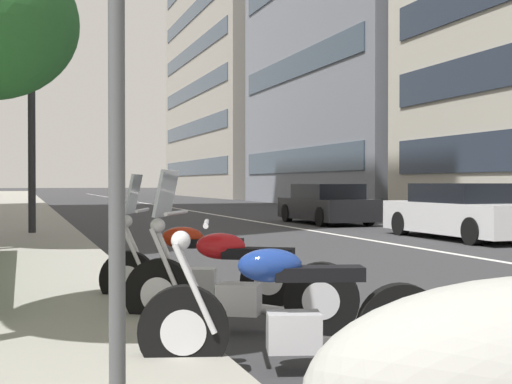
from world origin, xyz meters
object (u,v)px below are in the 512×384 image
at_px(motorcycle_nearest_camera, 290,316).
at_px(car_approaching_light, 464,213).
at_px(street_lamp_with_banners, 48,33).
at_px(parking_sign_by_curb, 118,104).
at_px(motorcycle_by_sign_pole, 194,268).
at_px(motorcycle_far_end_row, 235,284).
at_px(car_far_down_avenue, 326,205).

height_order(motorcycle_nearest_camera, car_approaching_light, car_approaching_light).
bearing_deg(street_lamp_with_banners, motorcycle_nearest_camera, -174.88).
bearing_deg(parking_sign_by_curb, motorcycle_by_sign_pole, -16.58).
bearing_deg(motorcycle_far_end_row, street_lamp_with_banners, -53.90).
bearing_deg(motorcycle_far_end_row, car_far_down_avenue, -86.87).
bearing_deg(motorcycle_far_end_row, motorcycle_nearest_camera, 119.68).
xyz_separation_m(motorcycle_nearest_camera, motorcycle_far_end_row, (1.42, -0.02, 0.03)).
xyz_separation_m(motorcycle_far_end_row, motorcycle_by_sign_pole, (1.39, 0.04, -0.01)).
relative_size(motorcycle_nearest_camera, motorcycle_far_end_row, 1.12).
distance_m(car_far_down_avenue, parking_sign_by_curb, 21.12).
relative_size(car_far_down_avenue, parking_sign_by_curb, 1.79).
height_order(motorcycle_nearest_camera, motorcycle_by_sign_pole, motorcycle_by_sign_pole).
bearing_deg(car_approaching_light, parking_sign_by_curb, 140.52).
distance_m(car_far_down_avenue, street_lamp_with_banners, 10.71).
relative_size(motorcycle_by_sign_pole, parking_sign_by_curb, 0.83).
relative_size(motorcycle_far_end_row, car_approaching_light, 0.41).
bearing_deg(car_far_down_avenue, motorcycle_by_sign_pole, 150.14).
bearing_deg(motorcycle_by_sign_pole, car_approaching_light, -119.04).
distance_m(motorcycle_nearest_camera, street_lamp_with_banners, 14.16).
distance_m(motorcycle_by_sign_pole, car_approaching_light, 11.03).
xyz_separation_m(car_approaching_light, car_far_down_avenue, (6.94, 0.54, -0.01)).
height_order(motorcycle_by_sign_pole, street_lamp_with_banners, street_lamp_with_banners).
distance_m(motorcycle_by_sign_pole, street_lamp_with_banners, 11.54).
bearing_deg(car_far_down_avenue, car_approaching_light, -175.84).
bearing_deg(car_far_down_avenue, motorcycle_far_end_row, 152.54).
xyz_separation_m(motorcycle_nearest_camera, motorcycle_by_sign_pole, (2.81, 0.03, 0.02)).
bearing_deg(motorcycle_by_sign_pole, street_lamp_with_banners, -62.45).
bearing_deg(parking_sign_by_curb, motorcycle_nearest_camera, -35.45).
height_order(motorcycle_far_end_row, car_approaching_light, motorcycle_far_end_row).
xyz_separation_m(motorcycle_nearest_camera, parking_sign_by_curb, (-2.09, 1.49, 1.23)).
relative_size(motorcycle_far_end_row, street_lamp_with_banners, 0.24).
relative_size(motorcycle_far_end_row, car_far_down_avenue, 0.43).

